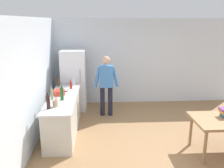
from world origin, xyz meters
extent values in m
plane|color=#936D47|center=(0.00, 0.00, 0.00)|extent=(14.00, 14.00, 0.00)
cube|color=silver|center=(0.00, 3.00, 1.35)|extent=(6.40, 0.12, 2.70)
cube|color=silver|center=(-2.60, 0.20, 1.35)|extent=(0.12, 5.60, 2.70)
cube|color=beige|center=(-2.00, 0.80, 0.43)|extent=(0.60, 2.12, 0.86)
cube|color=silver|center=(-2.00, 0.80, 0.88)|extent=(0.64, 2.20, 0.04)
cube|color=white|center=(-1.90, 2.40, 0.90)|extent=(0.70, 0.64, 1.80)
cylinder|color=#B2B2B7|center=(-1.68, 2.06, 1.10)|extent=(0.02, 0.02, 0.40)
cylinder|color=#1E1E2D|center=(-1.06, 1.85, 0.42)|extent=(0.13, 0.13, 0.84)
cylinder|color=#1E1E2D|center=(-0.84, 1.85, 0.42)|extent=(0.13, 0.13, 0.84)
cube|color=#3D75B7|center=(-0.95, 1.85, 1.14)|extent=(0.38, 0.22, 0.60)
sphere|color=tan|center=(-0.95, 1.85, 1.59)|extent=(0.22, 0.22, 0.22)
cylinder|color=#3D75B7|center=(-1.20, 1.81, 1.12)|extent=(0.20, 0.09, 0.55)
cylinder|color=#3D75B7|center=(-0.70, 1.81, 1.12)|extent=(0.20, 0.09, 0.55)
cylinder|color=#9E754C|center=(0.80, -0.65, 0.35)|extent=(0.06, 0.06, 0.70)
cylinder|color=#9E754C|center=(0.80, 0.05, 0.35)|extent=(0.06, 0.06, 0.70)
cylinder|color=red|center=(-2.11, 1.00, 0.96)|extent=(0.28, 0.28, 0.12)
cube|color=black|center=(-2.28, 1.00, 0.98)|extent=(0.06, 0.03, 0.02)
cube|color=black|center=(-1.94, 1.00, 0.98)|extent=(0.06, 0.03, 0.02)
cylinder|color=tan|center=(-2.06, 0.19, 0.97)|extent=(0.11, 0.11, 0.14)
cylinder|color=olive|center=(-2.04, 0.20, 1.11)|extent=(0.02, 0.05, 0.22)
cylinder|color=olive|center=(-2.04, 0.18, 1.11)|extent=(0.02, 0.04, 0.22)
cylinder|color=black|center=(-2.17, 0.08, 1.04)|extent=(0.08, 0.08, 0.28)
cylinder|color=black|center=(-2.17, 0.08, 1.21)|extent=(0.03, 0.03, 0.06)
cylinder|color=#B22319|center=(-1.88, 1.50, 0.99)|extent=(0.06, 0.06, 0.18)
cylinder|color=#B22319|center=(-1.88, 1.50, 1.11)|extent=(0.02, 0.02, 0.06)
cylinder|color=gray|center=(-2.21, 0.64, 1.03)|extent=(0.06, 0.06, 0.26)
cylinder|color=gray|center=(-2.21, 0.64, 1.19)|extent=(0.02, 0.02, 0.06)
cylinder|color=#1E5123|center=(-1.98, 0.61, 1.04)|extent=(0.08, 0.08, 0.28)
cylinder|color=#1E5123|center=(-1.98, 0.61, 1.21)|extent=(0.03, 0.03, 0.06)
cylinder|color=#5B3314|center=(-2.25, 1.77, 1.00)|extent=(0.06, 0.06, 0.20)
cylinder|color=#5B3314|center=(-2.25, 1.77, 1.13)|extent=(0.02, 0.02, 0.06)
cylinder|color=silver|center=(-1.85, 1.83, 1.02)|extent=(0.07, 0.07, 0.24)
cylinder|color=silver|center=(-1.85, 1.83, 1.17)|extent=(0.03, 0.03, 0.06)
camera|label=1|loc=(-1.14, -4.47, 2.63)|focal=37.86mm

